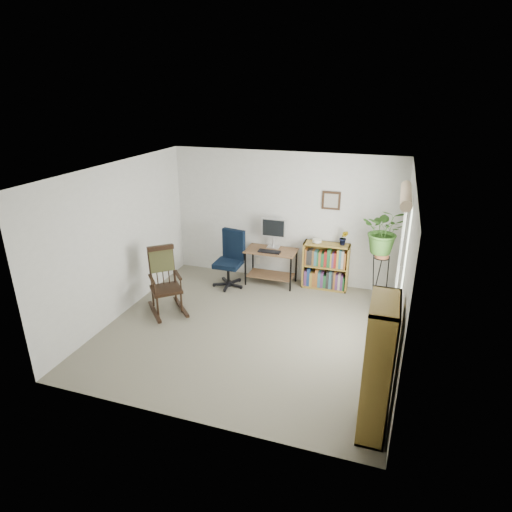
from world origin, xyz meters
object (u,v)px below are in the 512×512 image
(rocking_chair, at_px, (165,281))
(tall_bookshelf, at_px, (378,368))
(office_chair, at_px, (228,259))
(desk, at_px, (271,267))
(low_bookshelf, at_px, (326,266))

(rocking_chair, xyz_separation_m, tall_bookshelf, (3.35, -1.59, 0.21))
(office_chair, xyz_separation_m, tall_bookshelf, (2.76, -2.80, 0.23))
(office_chair, xyz_separation_m, rocking_chair, (-0.59, -1.21, 0.02))
(office_chair, bearing_deg, desk, 37.58)
(low_bookshelf, xyz_separation_m, tall_bookshelf, (1.07, -3.28, 0.33))
(low_bookshelf, bearing_deg, rocking_chair, -143.51)
(desk, distance_m, tall_bookshelf, 3.80)
(office_chair, distance_m, rocking_chair, 1.35)
(rocking_chair, bearing_deg, office_chair, 22.70)
(desk, height_order, rocking_chair, rocking_chair)
(desk, bearing_deg, tall_bookshelf, -56.97)
(office_chair, distance_m, low_bookshelf, 1.76)
(low_bookshelf, bearing_deg, office_chair, -164.28)
(desk, bearing_deg, rocking_chair, -129.56)
(rocking_chair, distance_m, tall_bookshelf, 3.72)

